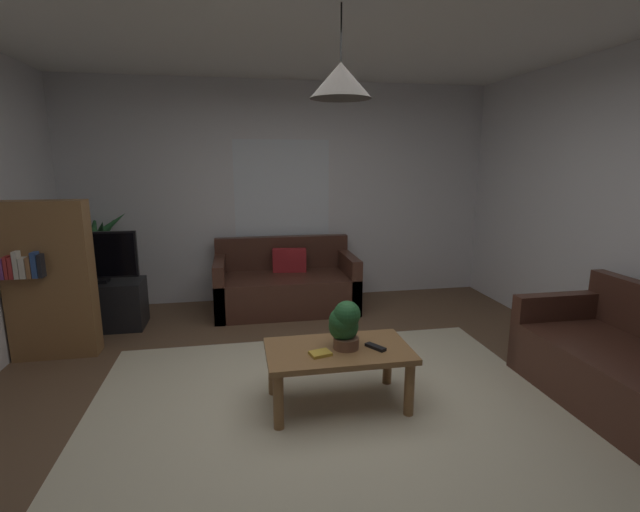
% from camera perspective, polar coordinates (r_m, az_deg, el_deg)
% --- Properties ---
extents(floor, '(5.17, 5.47, 0.02)m').
position_cam_1_polar(floor, '(3.39, 0.98, -18.93)').
color(floor, brown).
rests_on(floor, ground).
extents(rug, '(3.36, 3.01, 0.01)m').
position_cam_1_polar(rug, '(3.21, 1.73, -20.51)').
color(rug, beige).
rests_on(rug, ground).
extents(wall_back, '(5.29, 0.06, 2.67)m').
position_cam_1_polar(wall_back, '(5.65, -4.60, 7.94)').
color(wall_back, silver).
rests_on(wall_back, ground).
extents(window_pane, '(1.17, 0.01, 1.17)m').
position_cam_1_polar(window_pane, '(5.62, -4.83, 8.54)').
color(window_pane, white).
extents(couch_under_window, '(1.62, 0.84, 0.82)m').
position_cam_1_polar(couch_under_window, '(5.33, -4.37, -3.88)').
color(couch_under_window, '#47281E').
rests_on(couch_under_window, ground).
extents(couch_right_side, '(0.84, 1.54, 0.82)m').
position_cam_1_polar(couch_right_side, '(3.93, 34.87, -12.02)').
color(couch_right_side, '#47281E').
rests_on(couch_right_side, ground).
extents(coffee_table, '(1.02, 0.58, 0.43)m').
position_cam_1_polar(coffee_table, '(3.27, 2.33, -12.77)').
color(coffee_table, olive).
rests_on(coffee_table, ground).
extents(book_on_table_0, '(0.16, 0.14, 0.02)m').
position_cam_1_polar(book_on_table_0, '(3.13, 0.04, -12.25)').
color(book_on_table_0, gold).
rests_on(book_on_table_0, coffee_table).
extents(remote_on_table_0, '(0.13, 0.16, 0.02)m').
position_cam_1_polar(remote_on_table_0, '(3.26, 7.04, -11.38)').
color(remote_on_table_0, black).
rests_on(remote_on_table_0, coffee_table).
extents(potted_plant_on_table, '(0.22, 0.25, 0.35)m').
position_cam_1_polar(potted_plant_on_table, '(3.18, 3.11, -8.52)').
color(potted_plant_on_table, brown).
rests_on(potted_plant_on_table, coffee_table).
extents(tv_stand, '(0.90, 0.44, 0.50)m').
position_cam_1_polar(tv_stand, '(5.26, -26.19, -5.63)').
color(tv_stand, black).
rests_on(tv_stand, ground).
extents(tv, '(0.85, 0.16, 0.53)m').
position_cam_1_polar(tv, '(5.11, -26.79, -0.11)').
color(tv, black).
rests_on(tv, tv_stand).
extents(potted_palm_corner, '(0.66, 0.84, 1.20)m').
position_cam_1_polar(potted_palm_corner, '(5.64, -25.96, -1.46)').
color(potted_palm_corner, '#B77051').
rests_on(potted_palm_corner, ground).
extents(bookshelf_corner, '(0.70, 0.31, 1.40)m').
position_cam_1_polar(bookshelf_corner, '(4.60, -31.08, -2.62)').
color(bookshelf_corner, olive).
rests_on(bookshelf_corner, ground).
extents(pendant_lamp, '(0.39, 0.39, 0.55)m').
position_cam_1_polar(pendant_lamp, '(3.01, 2.65, 21.36)').
color(pendant_lamp, black).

